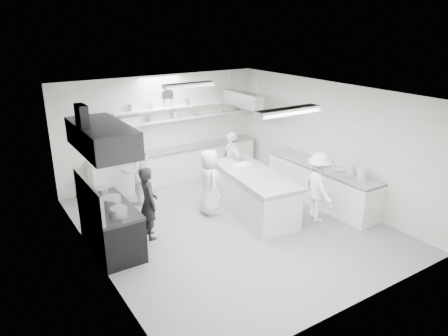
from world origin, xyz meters
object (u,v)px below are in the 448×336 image
stove (111,228)px  cook_stove (149,203)px  right_counter (321,185)px  cook_back (137,171)px  back_counter (178,164)px  prep_island (253,194)px

stove → cook_stove: bearing=2.5°
right_counter → cook_stove: size_ratio=2.08×
stove → cook_back: bearing=54.6°
stove → cook_stove: cook_stove is taller
back_counter → prep_island: bearing=-80.2°
back_counter → prep_island: 3.02m
prep_island → back_counter: bearing=106.8°
stove → prep_island: bearing=-3.0°
right_counter → cook_back: (-3.93, 2.46, 0.38)m
cook_back → stove: bearing=46.4°
stove → back_counter: (2.90, 2.80, 0.01)m
prep_island → cook_stove: size_ratio=1.66×
back_counter → cook_back: cook_back is taller
right_counter → cook_back: bearing=147.9°
stove → prep_island: 3.42m
right_counter → cook_stove: cook_stove is taller
cook_stove → cook_back: size_ratio=0.93×
back_counter → cook_back: 1.88m
stove → right_counter: size_ratio=0.55×
right_counter → prep_island: prep_island is taller
right_counter → prep_island: size_ratio=1.25×
back_counter → prep_island: size_ratio=1.90×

